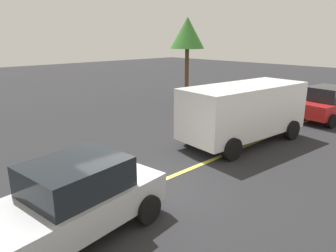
{
  "coord_description": "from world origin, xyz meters",
  "views": [
    {
      "loc": [
        -4.7,
        -5.97,
        3.91
      ],
      "look_at": [
        1.62,
        0.68,
        1.29
      ],
      "focal_mm": 33.49,
      "sensor_mm": 36.0,
      "label": 1
    }
  ],
  "objects_px": {
    "car_silver_approaching": "(71,200)",
    "tree_left_verge": "(187,34)",
    "car_red_behind_van": "(328,103)",
    "white_van": "(244,110)"
  },
  "relations": [
    {
      "from": "car_silver_approaching",
      "to": "car_red_behind_van",
      "type": "xyz_separation_m",
      "value": [
        13.42,
        0.07,
        0.02
      ]
    },
    {
      "from": "car_silver_approaching",
      "to": "tree_left_verge",
      "type": "height_order",
      "value": "tree_left_verge"
    },
    {
      "from": "car_silver_approaching",
      "to": "car_red_behind_van",
      "type": "bearing_deg",
      "value": 0.3
    },
    {
      "from": "white_van",
      "to": "car_silver_approaching",
      "type": "height_order",
      "value": "white_van"
    },
    {
      "from": "white_van",
      "to": "car_silver_approaching",
      "type": "relative_size",
      "value": 1.3
    },
    {
      "from": "white_van",
      "to": "car_silver_approaching",
      "type": "xyz_separation_m",
      "value": [
        -7.59,
        -1.02,
        -0.48
      ]
    },
    {
      "from": "white_van",
      "to": "car_silver_approaching",
      "type": "distance_m",
      "value": 7.68
    },
    {
      "from": "tree_left_verge",
      "to": "white_van",
      "type": "bearing_deg",
      "value": -117.11
    },
    {
      "from": "car_silver_approaching",
      "to": "tree_left_verge",
      "type": "relative_size",
      "value": 0.83
    },
    {
      "from": "car_silver_approaching",
      "to": "car_red_behind_van",
      "type": "relative_size",
      "value": 1.0
    }
  ]
}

